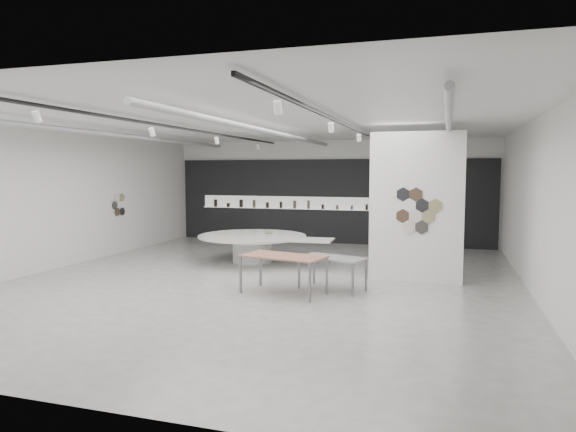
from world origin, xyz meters
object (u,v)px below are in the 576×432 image
(partition_column, at_px, (416,207))
(kitchen_counter, at_px, (419,234))
(sample_table_wood, at_px, (283,258))
(display_island, at_px, (254,245))
(sample_table_stone, at_px, (332,260))

(partition_column, height_order, kitchen_counter, partition_column)
(partition_column, height_order, sample_table_wood, partition_column)
(display_island, relative_size, kitchen_counter, 2.35)
(sample_table_wood, relative_size, kitchen_counter, 1.10)
(sample_table_stone, relative_size, kitchen_counter, 0.91)
(partition_column, height_order, display_island, partition_column)
(sample_table_stone, bearing_deg, partition_column, 40.70)
(sample_table_wood, bearing_deg, display_island, 120.22)
(kitchen_counter, bearing_deg, sample_table_stone, -106.18)
(kitchen_counter, bearing_deg, partition_column, -91.88)
(display_island, xyz_separation_m, sample_table_wood, (2.00, -3.43, 0.26))
(partition_column, bearing_deg, sample_table_wood, -140.97)
(partition_column, xyz_separation_m, display_island, (-4.66, 1.28, -1.28))
(sample_table_wood, bearing_deg, partition_column, 39.03)
(partition_column, bearing_deg, kitchen_counter, 91.95)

